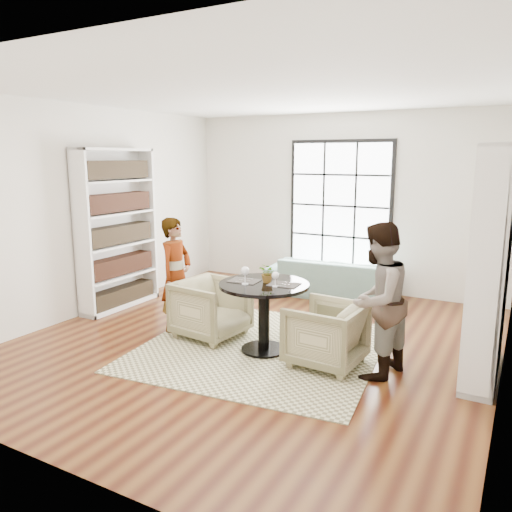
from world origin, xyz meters
The scene contains 16 objects.
ground centered at (0.00, 0.00, 0.00)m, with size 6.00×6.00×0.00m, color brown.
room_shell centered at (0.00, 0.54, 1.26)m, with size 6.00×6.01×6.00m.
rug centered at (0.15, -0.18, 0.01)m, with size 2.74×2.74×0.01m, color beige.
pedestal_table centered at (0.23, -0.26, 0.60)m, with size 1.05×1.05×0.84m.
sofa centered at (0.08, 2.45, 0.31)m, with size 2.12×0.83×0.62m, color slate.
armchair_left centered at (-0.59, -0.13, 0.37)m, with size 0.80×0.82×0.75m, color tan.
armchair_right centered at (1.01, -0.27, 0.36)m, with size 0.76×0.78×0.71m, color #C5B28D.
person_left centered at (-1.14, -0.13, 0.75)m, with size 0.55×0.36×1.51m, color gray.
person_right centered at (1.56, -0.27, 0.82)m, with size 0.79×0.62×1.63m, color gray.
placemat_left centered at (-0.01, -0.28, 0.84)m, with size 0.34×0.26×0.01m, color #2A2624.
placemat_right centered at (0.47, -0.21, 0.84)m, with size 0.34×0.26×0.01m, color #2A2624.
cutlery_left centered at (-0.01, -0.28, 0.85)m, with size 0.14×0.22×0.01m, color silver, non-canonical shape.
cutlery_right centered at (0.47, -0.21, 0.85)m, with size 0.14×0.22×0.01m, color silver, non-canonical shape.
wine_glass_left centered at (0.07, -0.41, 0.99)m, with size 0.10×0.10×0.21m.
wine_glass_right centered at (0.42, -0.33, 0.96)m, with size 0.08×0.08×0.17m.
flower_centerpiece centered at (0.26, -0.21, 0.95)m, with size 0.20×0.18×0.23m, color gray.
Camera 1 is at (2.85, -5.21, 2.27)m, focal length 35.00 mm.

